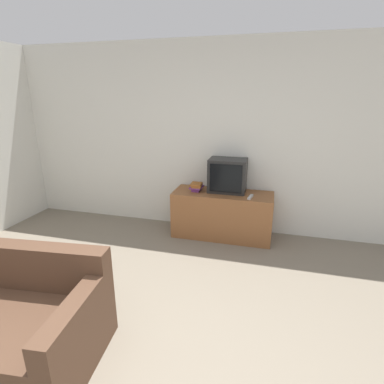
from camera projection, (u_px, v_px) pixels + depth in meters
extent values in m
cube|color=silver|center=(219.00, 140.00, 4.14)|extent=(9.00, 0.06, 2.60)
cube|color=brown|center=(222.00, 214.00, 4.14)|extent=(1.34, 0.50, 0.63)
cube|color=black|center=(228.00, 175.00, 4.04)|extent=(0.50, 0.33, 0.45)
cube|color=black|center=(226.00, 179.00, 3.88)|extent=(0.42, 0.01, 0.37)
cube|color=#4C3323|center=(13.00, 264.00, 2.42)|extent=(1.64, 0.33, 0.37)
cube|color=#4C3323|center=(81.00, 335.00, 2.07)|extent=(0.23, 0.87, 0.61)
cube|color=#7A3884|center=(196.00, 190.00, 4.13)|extent=(0.10, 0.15, 0.03)
cube|color=#2D753D|center=(197.00, 188.00, 4.13)|extent=(0.11, 0.16, 0.02)
cube|color=#7A3884|center=(197.00, 187.00, 4.11)|extent=(0.17, 0.23, 0.02)
cube|color=#995623|center=(197.00, 186.00, 4.11)|extent=(0.14, 0.20, 0.02)
cube|color=#995623|center=(196.00, 184.00, 4.11)|extent=(0.15, 0.19, 0.02)
cube|color=#B7B7B7|center=(250.00, 197.00, 3.84)|extent=(0.07, 0.17, 0.02)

